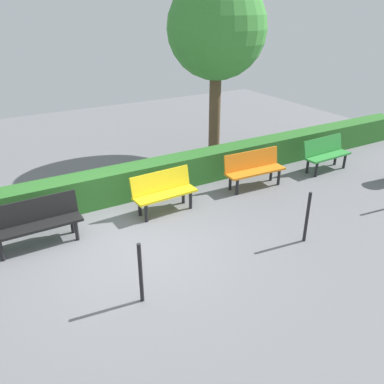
{
  "coord_description": "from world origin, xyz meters",
  "views": [
    {
      "loc": [
        2.11,
        5.87,
        4.02
      ],
      "look_at": [
        -1.55,
        -0.42,
        0.55
      ],
      "focal_mm": 37.1,
      "sensor_mm": 36.0,
      "label": 1
    }
  ],
  "objects_px": {
    "bench_yellow": "(163,190)",
    "tree_near": "(217,30)",
    "bench_orange": "(254,168)",
    "bench_black": "(35,221)",
    "bench_green": "(326,153)"
  },
  "relations": [
    {
      "from": "bench_black",
      "to": "bench_green",
      "type": "bearing_deg",
      "value": 178.93
    },
    {
      "from": "tree_near",
      "to": "bench_orange",
      "type": "bearing_deg",
      "value": 80.27
    },
    {
      "from": "bench_black",
      "to": "bench_yellow",
      "type": "bearing_deg",
      "value": 179.54
    },
    {
      "from": "bench_orange",
      "to": "bench_green",
      "type": "bearing_deg",
      "value": 179.83
    },
    {
      "from": "tree_near",
      "to": "bench_yellow",
      "type": "bearing_deg",
      "value": 40.35
    },
    {
      "from": "bench_orange",
      "to": "tree_near",
      "type": "distance_m",
      "value": 3.77
    },
    {
      "from": "bench_yellow",
      "to": "tree_near",
      "type": "height_order",
      "value": "tree_near"
    },
    {
      "from": "bench_orange",
      "to": "bench_black",
      "type": "bearing_deg",
      "value": 3.22
    },
    {
      "from": "tree_near",
      "to": "bench_black",
      "type": "bearing_deg",
      "value": 24.01
    },
    {
      "from": "bench_orange",
      "to": "bench_black",
      "type": "relative_size",
      "value": 0.95
    },
    {
      "from": "bench_green",
      "to": "bench_black",
      "type": "height_order",
      "value": "bench_black"
    },
    {
      "from": "bench_yellow",
      "to": "tree_near",
      "type": "xyz_separation_m",
      "value": [
        -2.83,
        -2.4,
        2.92
      ]
    },
    {
      "from": "bench_orange",
      "to": "bench_black",
      "type": "distance_m",
      "value": 5.0
    },
    {
      "from": "bench_green",
      "to": "tree_near",
      "type": "bearing_deg",
      "value": -54.74
    },
    {
      "from": "bench_yellow",
      "to": "bench_green",
      "type": "bearing_deg",
      "value": 176.63
    }
  ]
}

